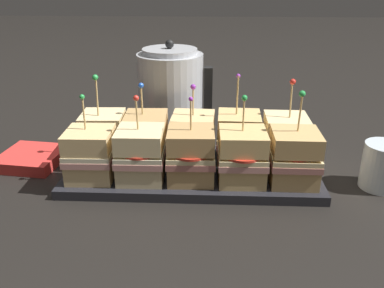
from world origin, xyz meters
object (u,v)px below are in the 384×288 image
sandwich_back_center (192,137)px  sandwich_back_far_left (104,135)px  sandwich_front_right (242,156)px  serving_platter (192,172)px  sandwich_front_center (190,155)px  kettle_steel (171,94)px  drinking_glass (383,166)px  sandwich_back_right (238,137)px  napkin_stack (32,158)px  sandwich_front_far_left (91,154)px  sandwich_back_left (147,136)px  sandwich_front_left (141,155)px  sandwich_back_far_right (285,138)px  sandwich_front_far_right (294,157)px

sandwich_back_center → sandwich_back_far_left: bearing=180.0°
sandwich_front_right → serving_platter: bearing=153.0°
sandwich_front_center → kettle_steel: size_ratio=0.69×
drinking_glass → sandwich_back_center: bearing=168.0°
sandwich_back_right → drinking_glass: 0.27m
sandwich_front_center → napkin_stack: (-0.34, 0.09, -0.05)m
sandwich_front_center → sandwich_back_center: bearing=90.0°
serving_platter → sandwich_front_right: (0.09, -0.05, 0.06)m
sandwich_front_center → drinking_glass: size_ratio=1.83×
serving_platter → sandwich_back_center: 0.07m
sandwich_front_far_left → kettle_steel: kettle_steel is taller
kettle_steel → napkin_stack: (-0.28, -0.18, -0.09)m
sandwich_front_far_left → sandwich_back_left: same height
serving_platter → kettle_steel: kettle_steel is taller
sandwich_front_left → sandwich_back_right: bearing=26.6°
sandwich_back_right → kettle_steel: bearing=130.4°
sandwich_front_right → sandwich_back_center: (-0.09, 0.09, -0.00)m
sandwich_front_far_left → kettle_steel: bearing=65.1°
serving_platter → sandwich_back_left: size_ratio=3.09×
sandwich_back_far_right → napkin_stack: (-0.52, -0.00, -0.05)m
sandwich_front_center → sandwich_back_far_left: size_ratio=0.91×
sandwich_back_far_right → napkin_stack: sandwich_back_far_right is taller
sandwich_front_center → sandwich_back_far_right: bearing=26.3°
sandwich_front_left → sandwich_back_far_left: size_ratio=0.92×
serving_platter → sandwich_front_left: bearing=-152.8°
sandwich_front_right → sandwich_back_far_left: size_ratio=0.93×
sandwich_front_left → sandwich_front_center: bearing=1.3°
napkin_stack → sandwich_back_far_right: bearing=0.5°
sandwich_front_right → kettle_steel: bearing=119.5°
sandwich_back_left → drinking_glass: (0.45, -0.07, -0.02)m
sandwich_front_right → drinking_glass: (0.26, 0.02, -0.02)m
sandwich_front_far_left → napkin_stack: size_ratio=1.19×
sandwich_front_far_right → serving_platter: bearing=165.8°
sandwich_front_right → sandwich_front_far_right: size_ratio=0.95×
sandwich_front_right → sandwich_back_right: sandwich_back_right is taller
sandwich_front_left → sandwich_front_far_right: size_ratio=0.94×
sandwich_front_far_left → drinking_glass: size_ratio=1.83×
sandwich_front_far_left → sandwich_front_left: sandwich_front_left is taller
serving_platter → drinking_glass: (0.35, -0.03, 0.03)m
sandwich_back_far_right → sandwich_back_right: bearing=-178.2°
serving_platter → sandwich_back_left: bearing=153.6°
serving_platter → sandwich_front_center: (-0.00, -0.04, 0.06)m
sandwich_back_right → sandwich_front_center: bearing=-136.1°
sandwich_front_far_left → sandwich_front_far_right: bearing=-0.2°
sandwich_front_far_right → drinking_glass: bearing=6.6°
sandwich_front_far_left → sandwich_front_far_right: sandwich_front_far_right is taller
sandwich_front_right → sandwich_back_right: 0.09m
sandwich_back_left → kettle_steel: size_ratio=0.68×
sandwich_front_far_right → sandwich_back_center: bearing=153.1°
sandwich_front_left → sandwich_front_center: size_ratio=1.01×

